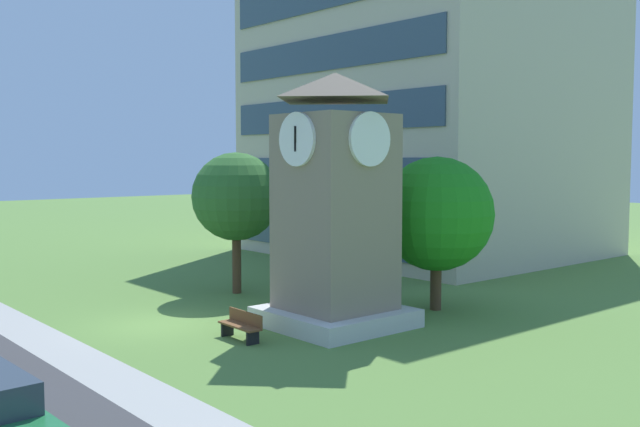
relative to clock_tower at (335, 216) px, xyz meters
The scene contains 7 objects.
ground_plane 7.08m from the clock_tower, 130.83° to the right, with size 160.00×160.00×0.00m, color #567F38.
kerb_strip 9.85m from the clock_tower, 115.60° to the right, with size 120.00×1.60×0.01m, color #9E9E99.
office_building 21.18m from the clock_tower, 122.68° to the left, with size 17.46×15.98×19.20m.
clock_tower is the anchor object (origin of this frame).
park_bench 4.80m from the clock_tower, 97.52° to the right, with size 1.81×0.52×0.88m.
tree_streetside 4.60m from the clock_tower, 83.55° to the left, with size 4.24×4.24×5.72m.
tree_near_tower 7.16m from the clock_tower, behind, with size 3.69×3.69×5.91m.
Camera 1 is at (21.78, -11.29, 5.61)m, focal length 40.20 mm.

